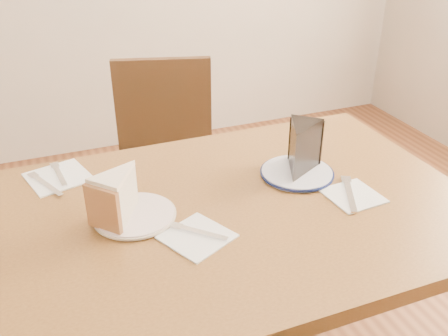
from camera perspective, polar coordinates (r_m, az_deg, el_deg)
table at (r=1.27m, az=0.61°, el=-8.09°), size 1.20×0.80×0.75m
chair_far at (r=1.92m, az=-6.60°, el=-0.12°), size 0.54×0.54×0.88m
plate_cream at (r=1.19m, az=-10.17°, el=-5.34°), size 0.19×0.19×0.01m
plate_navy at (r=1.36m, az=8.33°, el=-0.55°), size 0.19×0.19×0.01m
carrot_cake at (r=1.16m, az=-11.67°, el=-3.08°), size 0.15×0.14×0.10m
chocolate_cake at (r=1.33m, az=8.70°, el=1.92°), size 0.15×0.15×0.12m
napkin_cream at (r=1.11m, az=-3.09°, el=-7.84°), size 0.18×0.18×0.00m
napkin_navy at (r=1.29m, az=14.52°, el=-3.08°), size 0.14×0.14×0.00m
napkin_spare at (r=1.41m, az=-18.40°, el=-0.99°), size 0.18×0.18×0.00m
fork_cream at (r=1.12m, az=-2.91°, el=-7.29°), size 0.11×0.11×0.00m
knife_navy at (r=1.29m, az=14.16°, el=-2.86°), size 0.09×0.16×0.00m
fork_spare at (r=1.41m, az=-18.32°, el=-0.68°), size 0.03×0.14×0.00m
knife_spare at (r=1.37m, az=-19.72°, el=-1.75°), size 0.08×0.15×0.00m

